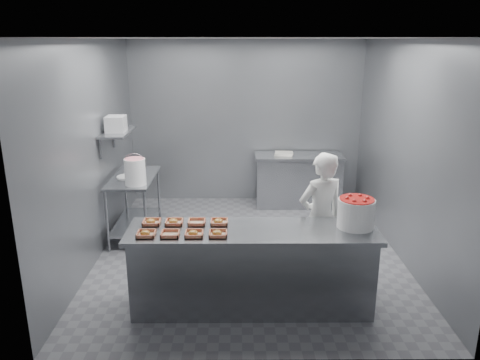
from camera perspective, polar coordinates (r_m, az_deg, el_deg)
name	(u,v)px	position (r m, az deg, el deg)	size (l,w,h in m)	color
floor	(249,252)	(6.47, 1.06, -8.75)	(4.50, 4.50, 0.00)	#4C4C51
ceiling	(250,38)	(5.84, 1.21, 16.91)	(4.50, 4.50, 0.00)	white
wall_back	(246,122)	(8.20, 0.73, 7.04)	(4.00, 0.04, 2.80)	slate
wall_left	(93,152)	(6.27, -17.48, 3.23)	(0.04, 4.50, 2.80)	slate
wall_right	(405,152)	(6.37, 19.45, 3.24)	(0.04, 4.50, 2.80)	slate
service_counter	(252,268)	(5.06, 1.46, -10.71)	(2.60, 0.70, 0.90)	slate
prep_table	(134,197)	(6.96, -12.75, -2.03)	(0.60, 1.20, 0.90)	slate
back_counter	(298,180)	(8.15, 7.10, 0.00)	(1.50, 0.60, 0.90)	slate
wall_shelf	(118,132)	(6.76, -14.69, 5.69)	(0.35, 0.90, 0.03)	slate
tray_0	(146,234)	(4.80, -11.40, -6.43)	(0.19, 0.18, 0.06)	tan
tray_1	(170,234)	(4.76, -8.51, -6.51)	(0.19, 0.18, 0.04)	tan
tray_2	(194,233)	(4.73, -5.65, -6.51)	(0.19, 0.18, 0.06)	tan
tray_3	(218,233)	(4.71, -2.73, -6.52)	(0.19, 0.18, 0.06)	tan
tray_4	(151,222)	(5.08, -10.75, -5.04)	(0.19, 0.18, 0.06)	tan
tray_5	(174,222)	(5.05, -8.06, -5.07)	(0.19, 0.18, 0.06)	tan
tray_6	(197,222)	(5.02, -5.30, -5.12)	(0.19, 0.18, 0.04)	tan
tray_7	(219,222)	(5.00, -2.58, -5.10)	(0.19, 0.18, 0.06)	tan
worker	(321,218)	(5.55, 9.79, -4.60)	(0.57, 0.38, 1.57)	white
strawberry_tub	(356,212)	(5.01, 13.96, -3.81)	(0.38, 0.38, 0.32)	white
glaze_bucket	(135,171)	(6.44, -12.67, 1.08)	(0.30, 0.28, 0.44)	white
bucket_lid	(128,177)	(6.83, -13.53, 0.37)	(0.31, 0.31, 0.02)	white
rag	(138,168)	(7.28, -12.35, 1.46)	(0.15, 0.13, 0.02)	#CCB28C
appliance	(116,124)	(6.68, -14.89, 6.63)	(0.25, 0.29, 0.22)	gray
paper_stack	(284,154)	(7.99, 5.37, 3.23)	(0.30, 0.22, 0.05)	silver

